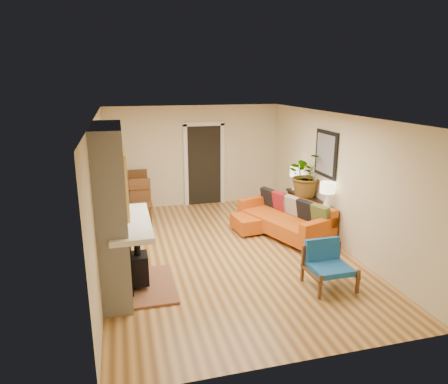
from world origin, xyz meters
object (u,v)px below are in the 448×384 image
at_px(console_table, 310,205).
at_px(lamp_far, 296,176).
at_px(houseplant, 307,174).
at_px(lamp_near, 327,192).
at_px(ottoman, 251,222).
at_px(sofa, 287,218).
at_px(dining_table, 136,189).
at_px(blue_chair, 327,262).

distance_m(console_table, lamp_far, 0.90).
bearing_deg(houseplant, lamp_near, -89.36).
bearing_deg(lamp_far, ottoman, -157.28).
bearing_deg(console_table, lamp_near, -90.00).
distance_m(sofa, dining_table, 3.71).
distance_m(lamp_near, lamp_far, 1.47).
distance_m(blue_chair, houseplant, 2.77).
height_order(lamp_far, houseplant, houseplant).
bearing_deg(lamp_near, houseplant, 90.64).
bearing_deg(sofa, console_table, 10.10).
distance_m(sofa, blue_chair, 2.23).
bearing_deg(houseplant, sofa, -152.26).
height_order(sofa, blue_chair, sofa).
height_order(blue_chair, lamp_near, lamp_near).
distance_m(ottoman, lamp_far, 1.63).
bearing_deg(lamp_near, sofa, 133.75).
height_order(ottoman, dining_table, dining_table).
relative_size(ottoman, dining_table, 0.41).
xyz_separation_m(ottoman, lamp_near, (1.28, -0.93, 0.85)).
height_order(lamp_near, lamp_far, same).
relative_size(ottoman, houseplant, 0.78).
bearing_deg(blue_chair, ottoman, 99.88).
xyz_separation_m(sofa, ottoman, (-0.70, 0.33, -0.16)).
relative_size(ottoman, console_table, 0.42).
height_order(sofa, houseplant, houseplant).
bearing_deg(houseplant, lamp_far, 88.99).
height_order(console_table, lamp_far, lamp_far).
height_order(sofa, lamp_near, lamp_near).
relative_size(blue_chair, lamp_near, 1.34).
bearing_deg(houseplant, dining_table, 153.97).
xyz_separation_m(lamp_near, lamp_far, (0.00, 1.47, 0.00)).
distance_m(ottoman, console_table, 1.35).
bearing_deg(blue_chair, dining_table, 123.19).
bearing_deg(blue_chair, sofa, 83.28).
relative_size(sofa, console_table, 1.25).
distance_m(blue_chair, console_table, 2.47).
relative_size(sofa, ottoman, 2.95).
distance_m(sofa, console_table, 0.62).
xyz_separation_m(ottoman, houseplant, (1.27, -0.03, 1.02)).
relative_size(ottoman, lamp_far, 1.45).
bearing_deg(console_table, houseplant, 92.94).
bearing_deg(lamp_far, houseplant, -91.01).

